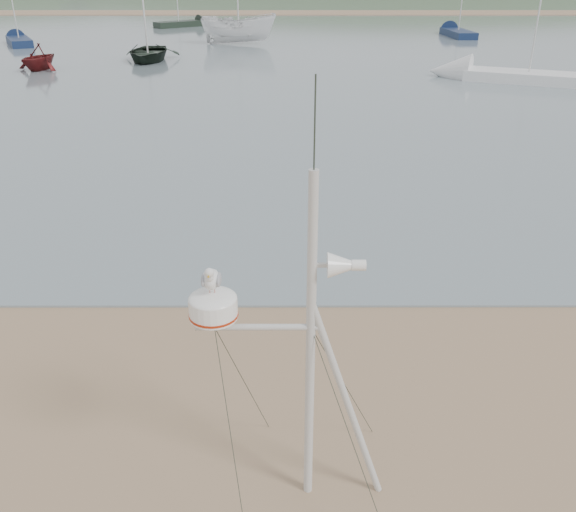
{
  "coord_description": "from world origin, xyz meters",
  "views": [
    {
      "loc": [
        2.44,
        -5.12,
        5.42
      ],
      "look_at": [
        2.45,
        1.0,
        2.45
      ],
      "focal_mm": 38.0,
      "sensor_mm": 36.0,
      "label": 1
    }
  ],
  "objects_px": {
    "sailboat_blue_far": "(452,31)",
    "sailboat_blue_near": "(17,39)",
    "boat_white": "(238,4)",
    "mast_rig": "(304,416)",
    "boat_dark": "(145,19)",
    "boat_red": "(36,45)",
    "sailboat_dark_mid": "(192,23)",
    "sailboat_white_near": "(482,74)"
  },
  "relations": [
    {
      "from": "sailboat_blue_far",
      "to": "sailboat_blue_near",
      "type": "height_order",
      "value": "sailboat_blue_far"
    },
    {
      "from": "boat_white",
      "to": "sailboat_blue_near",
      "type": "relative_size",
      "value": 0.95
    },
    {
      "from": "mast_rig",
      "to": "boat_dark",
      "type": "height_order",
      "value": "boat_dark"
    },
    {
      "from": "boat_red",
      "to": "sailboat_blue_near",
      "type": "height_order",
      "value": "sailboat_blue_near"
    },
    {
      "from": "boat_white",
      "to": "sailboat_dark_mid",
      "type": "relative_size",
      "value": 0.92
    },
    {
      "from": "boat_dark",
      "to": "sailboat_white_near",
      "type": "xyz_separation_m",
      "value": [
        18.13,
        -6.29,
        -2.06
      ]
    },
    {
      "from": "boat_red",
      "to": "sailboat_dark_mid",
      "type": "distance_m",
      "value": 25.65
    },
    {
      "from": "boat_white",
      "to": "sailboat_blue_near",
      "type": "bearing_deg",
      "value": 91.83
    },
    {
      "from": "mast_rig",
      "to": "boat_white",
      "type": "xyz_separation_m",
      "value": [
        -3.65,
        41.02,
        1.63
      ]
    },
    {
      "from": "boat_white",
      "to": "sailboat_white_near",
      "type": "height_order",
      "value": "sailboat_white_near"
    },
    {
      "from": "boat_white",
      "to": "sailboat_white_near",
      "type": "bearing_deg",
      "value": -133.67
    },
    {
      "from": "mast_rig",
      "to": "sailboat_blue_far",
      "type": "bearing_deg",
      "value": 74.46
    },
    {
      "from": "boat_white",
      "to": "boat_dark",
      "type": "bearing_deg",
      "value": 153.16
    },
    {
      "from": "mast_rig",
      "to": "boat_dark",
      "type": "xyz_separation_m",
      "value": [
        -8.49,
        32.84,
        1.25
      ]
    },
    {
      "from": "mast_rig",
      "to": "sailboat_dark_mid",
      "type": "relative_size",
      "value": 0.78
    },
    {
      "from": "boat_red",
      "to": "boat_white",
      "type": "height_order",
      "value": "boat_white"
    },
    {
      "from": "boat_red",
      "to": "sailboat_dark_mid",
      "type": "bearing_deg",
      "value": 98.07
    },
    {
      "from": "mast_rig",
      "to": "sailboat_blue_far",
      "type": "xyz_separation_m",
      "value": [
        13.15,
        47.3,
        -0.81
      ]
    },
    {
      "from": "mast_rig",
      "to": "sailboat_white_near",
      "type": "relative_size",
      "value": 0.58
    },
    {
      "from": "mast_rig",
      "to": "sailboat_blue_far",
      "type": "height_order",
      "value": "sailboat_blue_far"
    },
    {
      "from": "sailboat_white_near",
      "to": "mast_rig",
      "type": "bearing_deg",
      "value": -109.95
    },
    {
      "from": "boat_dark",
      "to": "boat_white",
      "type": "distance_m",
      "value": 9.51
    },
    {
      "from": "boat_red",
      "to": "sailboat_white_near",
      "type": "xyz_separation_m",
      "value": [
        23.34,
        -2.83,
        -1.06
      ]
    },
    {
      "from": "sailboat_blue_far",
      "to": "sailboat_white_near",
      "type": "height_order",
      "value": "sailboat_white_near"
    },
    {
      "from": "boat_red",
      "to": "sailboat_white_near",
      "type": "distance_m",
      "value": 23.54
    },
    {
      "from": "boat_dark",
      "to": "sailboat_white_near",
      "type": "relative_size",
      "value": 0.58
    },
    {
      "from": "boat_dark",
      "to": "boat_white",
      "type": "xyz_separation_m",
      "value": [
        4.84,
        8.18,
        0.38
      ]
    },
    {
      "from": "boat_white",
      "to": "sailboat_dark_mid",
      "type": "bearing_deg",
      "value": 24.94
    },
    {
      "from": "sailboat_blue_near",
      "to": "sailboat_white_near",
      "type": "relative_size",
      "value": 0.71
    },
    {
      "from": "boat_red",
      "to": "sailboat_dark_mid",
      "type": "relative_size",
      "value": 0.45
    },
    {
      "from": "sailboat_dark_mid",
      "to": "sailboat_white_near",
      "type": "xyz_separation_m",
      "value": [
        18.53,
        -28.0,
        -0.0
      ]
    },
    {
      "from": "boat_dark",
      "to": "boat_red",
      "type": "distance_m",
      "value": 6.34
    },
    {
      "from": "mast_rig",
      "to": "sailboat_blue_near",
      "type": "distance_m",
      "value": 46.04
    },
    {
      "from": "boat_red",
      "to": "mast_rig",
      "type": "bearing_deg",
      "value": -46.09
    },
    {
      "from": "mast_rig",
      "to": "boat_white",
      "type": "relative_size",
      "value": 0.85
    },
    {
      "from": "boat_dark",
      "to": "sailboat_white_near",
      "type": "bearing_deg",
      "value": -19.93
    },
    {
      "from": "mast_rig",
      "to": "boat_dark",
      "type": "relative_size",
      "value": 0.99
    },
    {
      "from": "boat_dark",
      "to": "sailboat_dark_mid",
      "type": "distance_m",
      "value": 21.81
    },
    {
      "from": "sailboat_blue_far",
      "to": "sailboat_blue_near",
      "type": "xyz_separation_m",
      "value": [
        -32.95,
        -5.74,
        0.0
      ]
    },
    {
      "from": "boat_red",
      "to": "sailboat_white_near",
      "type": "bearing_deg",
      "value": 11.98
    },
    {
      "from": "sailboat_blue_near",
      "to": "sailboat_white_near",
      "type": "distance_m",
      "value": 33.04
    },
    {
      "from": "mast_rig",
      "to": "sailboat_dark_mid",
      "type": "xyz_separation_m",
      "value": [
        -8.89,
        54.55,
        -0.81
      ]
    }
  ]
}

